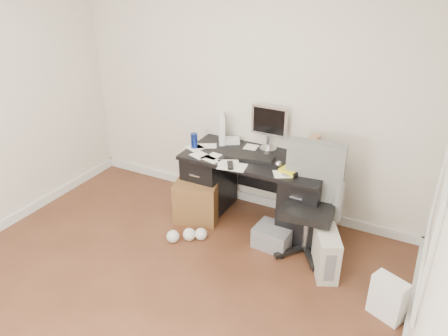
# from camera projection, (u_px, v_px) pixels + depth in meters

# --- Properties ---
(ground) EXTENTS (4.00, 4.00, 0.00)m
(ground) POSITION_uv_depth(u_px,v_px,m) (140.00, 307.00, 3.61)
(ground) COLOR #402214
(ground) RESTS_ON ground
(room_shell) EXTENTS (4.02, 4.02, 2.71)m
(room_shell) POSITION_uv_depth(u_px,v_px,m) (125.00, 118.00, 2.88)
(room_shell) COLOR beige
(room_shell) RESTS_ON ground
(desk) EXTENTS (1.50, 0.70, 0.75)m
(desk) POSITION_uv_depth(u_px,v_px,m) (255.00, 187.00, 4.62)
(desk) COLOR black
(desk) RESTS_ON ground
(loose_papers) EXTENTS (1.10, 0.60, 0.00)m
(loose_papers) POSITION_uv_depth(u_px,v_px,m) (236.00, 155.00, 4.51)
(loose_papers) COLOR silver
(loose_papers) RESTS_ON desk
(lcd_monitor) EXTENTS (0.39, 0.22, 0.49)m
(lcd_monitor) POSITION_uv_depth(u_px,v_px,m) (269.00, 128.00, 4.54)
(lcd_monitor) COLOR silver
(lcd_monitor) RESTS_ON desk
(keyboard) EXTENTS (0.51, 0.24, 0.03)m
(keyboard) POSITION_uv_depth(u_px,v_px,m) (250.00, 157.00, 4.44)
(keyboard) COLOR black
(keyboard) RESTS_ON desk
(computer_mouse) EXTENTS (0.08, 0.08, 0.06)m
(computer_mouse) POSITION_uv_depth(u_px,v_px,m) (278.00, 164.00, 4.25)
(computer_mouse) COLOR silver
(computer_mouse) RESTS_ON desk
(travel_mug) EXTENTS (0.08, 0.08, 0.16)m
(travel_mug) POSITION_uv_depth(u_px,v_px,m) (194.00, 141.00, 4.65)
(travel_mug) COLOR navy
(travel_mug) RESTS_ON desk
(white_binder) EXTENTS (0.24, 0.29, 0.30)m
(white_binder) POSITION_uv_depth(u_px,v_px,m) (222.00, 129.00, 4.77)
(white_binder) COLOR silver
(white_binder) RESTS_ON desk
(magazine_file) EXTENTS (0.14, 0.24, 0.27)m
(magazine_file) POSITION_uv_depth(u_px,v_px,m) (312.00, 150.00, 4.30)
(magazine_file) COLOR #926747
(magazine_file) RESTS_ON desk
(pen_cup) EXTENTS (0.10, 0.10, 0.21)m
(pen_cup) POSITION_uv_depth(u_px,v_px,m) (293.00, 148.00, 4.42)
(pen_cup) COLOR #522917
(pen_cup) RESTS_ON desk
(yellow_book) EXTENTS (0.24, 0.27, 0.04)m
(yellow_book) POSITION_uv_depth(u_px,v_px,m) (293.00, 169.00, 4.18)
(yellow_book) COLOR yellow
(yellow_book) RESTS_ON desk
(paper_remote) EXTENTS (0.30, 0.26, 0.02)m
(paper_remote) POSITION_uv_depth(u_px,v_px,m) (232.00, 166.00, 4.27)
(paper_remote) COLOR silver
(paper_remote) RESTS_ON desk
(office_chair) EXTENTS (0.68, 0.68, 1.09)m
(office_chair) POSITION_uv_depth(u_px,v_px,m) (309.00, 203.00, 4.05)
(office_chair) COLOR #545654
(office_chair) RESTS_ON ground
(pc_tower) EXTENTS (0.34, 0.46, 0.42)m
(pc_tower) POSITION_uv_depth(u_px,v_px,m) (326.00, 253.00, 3.93)
(pc_tower) COLOR #B6B3A5
(pc_tower) RESTS_ON ground
(shopping_bag) EXTENTS (0.33, 0.29, 0.37)m
(shopping_bag) POSITION_uv_depth(u_px,v_px,m) (388.00, 298.00, 3.45)
(shopping_bag) COLOR white
(shopping_bag) RESTS_ON ground
(wicker_basket) EXTENTS (0.56, 0.56, 0.45)m
(wicker_basket) POSITION_uv_depth(u_px,v_px,m) (198.00, 199.00, 4.75)
(wicker_basket) COLOR #502F18
(wicker_basket) RESTS_ON ground
(desk_printer) EXTENTS (0.38, 0.32, 0.21)m
(desk_printer) POSITION_uv_depth(u_px,v_px,m) (273.00, 237.00, 4.33)
(desk_printer) COLOR #5E5E63
(desk_printer) RESTS_ON ground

